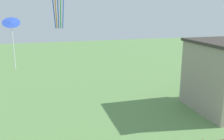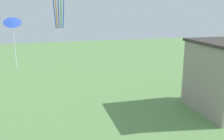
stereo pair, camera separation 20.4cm
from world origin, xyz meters
The scene contains 1 object.
kite_blue_delta centered at (-5.26, 11.76, 7.44)m, with size 1.10×0.97×3.28m.
Camera 2 is at (-3.40, -4.52, 8.38)m, focal length 40.00 mm.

